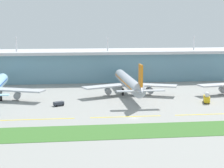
{
  "coord_description": "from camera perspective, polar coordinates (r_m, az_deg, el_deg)",
  "views": [
    {
      "loc": [
        -25.43,
        -139.13,
        36.39
      ],
      "look_at": [
        -3.89,
        40.31,
        7.0
      ],
      "focal_mm": 60.26,
      "sensor_mm": 36.0,
      "label": 1
    }
  ],
  "objects": [
    {
      "name": "ground_plane",
      "position": [
        146.04,
        3.42,
        -5.21
      ],
      "size": [
        600.0,
        600.0,
        0.0
      ],
      "primitive_type": "plane",
      "color": "gray"
    },
    {
      "name": "taxiway_stripe_mid_west",
      "position": [
        146.85,
        -11.19,
        -5.28
      ],
      "size": [
        28.0,
        0.7,
        0.04
      ],
      "primitive_type": "cube",
      "color": "yellow",
      "rests_on": "ground"
    },
    {
      "name": "airliner_middle",
      "position": [
        191.83,
        2.54,
        0.25
      ],
      "size": [
        48.8,
        68.54,
        18.9
      ],
      "color": "#ADB2BC",
      "rests_on": "ground"
    },
    {
      "name": "taxiway_stripe_centre",
      "position": [
        148.1,
        2.09,
        -4.98
      ],
      "size": [
        28.0,
        0.7,
        0.04
      ],
      "primitive_type": "cube",
      "color": "yellow",
      "rests_on": "ground"
    },
    {
      "name": "fuel_truck",
      "position": [
        178.9,
        14.18,
        -2.05
      ],
      "size": [
        4.59,
        7.65,
        4.95
      ],
      "color": "gold",
      "rests_on": "ground"
    },
    {
      "name": "taxiway_stripe_mid_east",
      "position": [
        156.9,
        14.49,
        -4.47
      ],
      "size": [
        28.0,
        0.7,
        0.04
      ],
      "primitive_type": "cube",
      "color": "yellow",
      "rests_on": "ground"
    },
    {
      "name": "grass_verge",
      "position": [
        129.87,
        4.76,
        -7.04
      ],
      "size": [
        300.0,
        18.0,
        0.1
      ],
      "primitive_type": "cube",
      "color": "#3D702D",
      "rests_on": "ground"
    },
    {
      "name": "pushback_tug",
      "position": [
        168.64,
        -8.1,
        -2.94
      ],
      "size": [
        5.01,
        4.17,
        1.85
      ],
      "color": "#333842",
      "rests_on": "ground"
    },
    {
      "name": "terminal_building",
      "position": [
        243.26,
        -0.8,
        2.96
      ],
      "size": [
        288.0,
        34.0,
        28.18
      ],
      "color": "#6693A8",
      "rests_on": "ground"
    }
  ]
}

